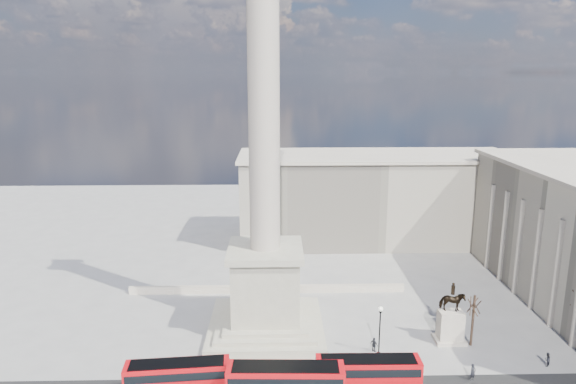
# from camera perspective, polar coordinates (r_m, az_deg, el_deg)

# --- Properties ---
(ground) EXTENTS (180.00, 180.00, 0.00)m
(ground) POSITION_cam_1_polar(r_m,az_deg,el_deg) (62.04, -2.53, -17.16)
(ground) COLOR gray
(ground) RESTS_ON ground
(nelsons_column) EXTENTS (14.00, 14.00, 49.85)m
(nelsons_column) POSITION_cam_1_polar(r_m,az_deg,el_deg) (61.39, -2.56, -4.29)
(nelsons_column) COLOR #AEA891
(nelsons_column) RESTS_ON ground
(balustrade_wall) EXTENTS (40.00, 0.60, 1.10)m
(balustrade_wall) POSITION_cam_1_polar(r_m,az_deg,el_deg) (76.06, -2.30, -10.71)
(balustrade_wall) COLOR beige
(balustrade_wall) RESTS_ON ground
(building_northeast) EXTENTS (51.00, 17.00, 16.60)m
(building_northeast) POSITION_cam_1_polar(r_m,az_deg,el_deg) (98.14, 9.63, -0.59)
(building_northeast) COLOR beige
(building_northeast) RESTS_ON ground
(red_bus_a) EXTENTS (10.17, 3.11, 4.06)m
(red_bus_a) POSITION_cam_1_polar(r_m,az_deg,el_deg) (54.13, -12.08, -19.78)
(red_bus_a) COLOR red
(red_bus_a) RESTS_ON ground
(red_bus_c) EXTENTS (10.23, 2.52, 4.14)m
(red_bus_c) POSITION_cam_1_polar(r_m,az_deg,el_deg) (54.10, 8.94, -19.60)
(red_bus_c) COLOR red
(red_bus_c) RESTS_ON ground
(victorian_lamp) EXTENTS (0.52, 0.52, 6.06)m
(victorian_lamp) POSITION_cam_1_polar(r_m,az_deg,el_deg) (60.03, 10.16, -14.59)
(victorian_lamp) COLOR black
(victorian_lamp) RESTS_ON ground
(equestrian_statue) EXTENTS (3.54, 2.66, 7.50)m
(equestrian_statue) POSITION_cam_1_polar(r_m,az_deg,el_deg) (65.43, 17.61, -13.57)
(equestrian_statue) COLOR beige
(equestrian_statue) RESTS_ON ground
(bare_tree_mid) EXTENTS (1.75, 1.75, 6.64)m
(bare_tree_mid) POSITION_cam_1_polar(r_m,az_deg,el_deg) (64.28, 19.99, -11.63)
(bare_tree_mid) COLOR #332319
(bare_tree_mid) RESTS_ON ground
(pedestrian_walking) EXTENTS (0.81, 0.68, 1.89)m
(pedestrian_walking) POSITION_cam_1_polar(r_m,az_deg,el_deg) (59.58, 19.84, -18.34)
(pedestrian_walking) COLOR black
(pedestrian_walking) RESTS_ON ground
(pedestrian_standing) EXTENTS (0.96, 0.94, 1.57)m
(pedestrian_standing) POSITION_cam_1_polar(r_m,az_deg,el_deg) (65.28, 26.84, -16.26)
(pedestrian_standing) COLOR black
(pedestrian_standing) RESTS_ON ground
(pedestrian_crossing) EXTENTS (1.01, 1.04, 1.74)m
(pedestrian_crossing) POSITION_cam_1_polar(r_m,az_deg,el_deg) (62.11, 9.54, -16.39)
(pedestrian_crossing) COLOR black
(pedestrian_crossing) RESTS_ON ground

